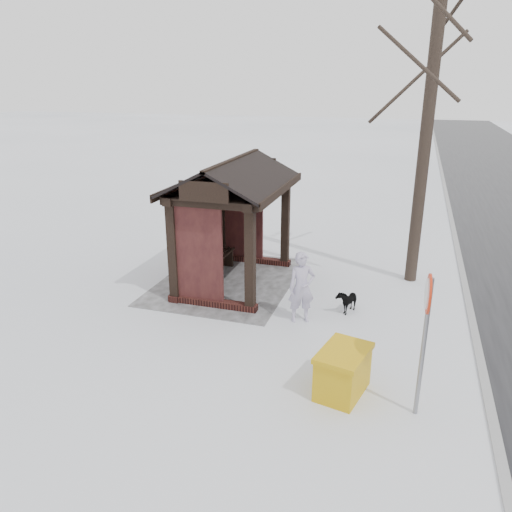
{
  "coord_description": "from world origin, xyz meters",
  "views": [
    {
      "loc": [
        10.92,
        4.01,
        4.78
      ],
      "look_at": [
        0.78,
        0.8,
        1.04
      ],
      "focal_mm": 35.0,
      "sensor_mm": 36.0,
      "label": 1
    }
  ],
  "objects_px": {
    "bus_shelter": "(228,197)",
    "pedestrian": "(302,287)",
    "dog": "(347,300)",
    "tree_near": "(440,13)",
    "grit_bin": "(343,371)",
    "road_sign": "(426,316)"
  },
  "relations": [
    {
      "from": "pedestrian",
      "to": "grit_bin",
      "type": "bearing_deg",
      "value": -87.35
    },
    {
      "from": "dog",
      "to": "pedestrian",
      "type": "bearing_deg",
      "value": -119.82
    },
    {
      "from": "tree_near",
      "to": "road_sign",
      "type": "distance_m",
      "value": 7.2
    },
    {
      "from": "grit_bin",
      "to": "road_sign",
      "type": "bearing_deg",
      "value": 93.21
    },
    {
      "from": "dog",
      "to": "grit_bin",
      "type": "xyz_separation_m",
      "value": [
        3.07,
        0.34,
        0.13
      ]
    },
    {
      "from": "grit_bin",
      "to": "tree_near",
      "type": "bearing_deg",
      "value": -177.1
    },
    {
      "from": "pedestrian",
      "to": "grit_bin",
      "type": "xyz_separation_m",
      "value": [
        2.32,
        1.2,
        -0.37
      ]
    },
    {
      "from": "bus_shelter",
      "to": "pedestrian",
      "type": "bearing_deg",
      "value": 54.13
    },
    {
      "from": "road_sign",
      "to": "pedestrian",
      "type": "bearing_deg",
      "value": -140.19
    },
    {
      "from": "road_sign",
      "to": "bus_shelter",
      "type": "bearing_deg",
      "value": -135.22
    },
    {
      "from": "tree_near",
      "to": "pedestrian",
      "type": "bearing_deg",
      "value": -34.83
    },
    {
      "from": "pedestrian",
      "to": "road_sign",
      "type": "height_order",
      "value": "road_sign"
    },
    {
      "from": "bus_shelter",
      "to": "pedestrian",
      "type": "distance_m",
      "value": 3.06
    },
    {
      "from": "tree_near",
      "to": "pedestrian",
      "type": "xyz_separation_m",
      "value": [
        3.09,
        -2.15,
        -5.4
      ]
    },
    {
      "from": "tree_near",
      "to": "grit_bin",
      "type": "xyz_separation_m",
      "value": [
        5.42,
        -0.95,
        -5.76
      ]
    },
    {
      "from": "pedestrian",
      "to": "dog",
      "type": "distance_m",
      "value": 1.25
    },
    {
      "from": "dog",
      "to": "bus_shelter",
      "type": "bearing_deg",
      "value": -176.34
    },
    {
      "from": "grit_bin",
      "to": "road_sign",
      "type": "distance_m",
      "value": 1.7
    },
    {
      "from": "tree_near",
      "to": "grit_bin",
      "type": "height_order",
      "value": "tree_near"
    },
    {
      "from": "bus_shelter",
      "to": "pedestrian",
      "type": "height_order",
      "value": "bus_shelter"
    },
    {
      "from": "tree_near",
      "to": "pedestrian",
      "type": "relative_size",
      "value": 5.96
    },
    {
      "from": "tree_near",
      "to": "grit_bin",
      "type": "distance_m",
      "value": 7.97
    }
  ]
}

